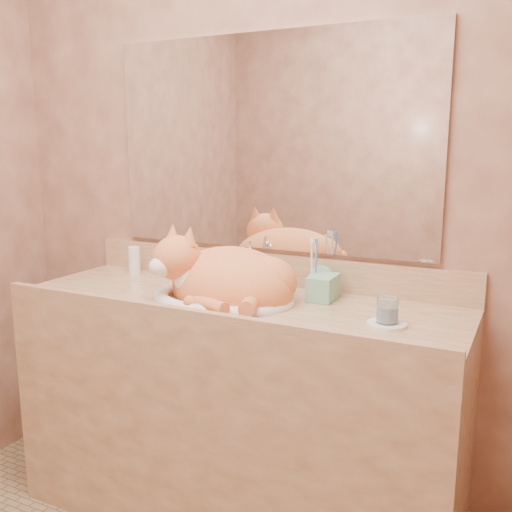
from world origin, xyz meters
The scene contains 12 objects.
wall_back centered at (0.00, 1.00, 1.25)m, with size 2.40×0.02×2.50m, color brown.
vanity_counter centered at (0.00, 0.72, 0.42)m, with size 1.60×0.55×0.85m, color #8D613F, non-canonical shape.
mirror centered at (0.00, 0.99, 1.39)m, with size 1.30×0.02×0.80m, color white.
sink_basin centered at (-0.03, 0.70, 0.93)m, with size 0.51×0.42×0.16m, color white, non-canonical shape.
faucet centered at (-0.03, 0.90, 0.93)m, with size 0.04×0.12×0.16m, color silver, non-canonical shape.
cat centered at (-0.03, 0.70, 0.94)m, with size 0.48×0.39×0.26m, color orange, non-canonical shape.
soap_dispenser centered at (0.28, 0.80, 0.95)m, with size 0.09×0.09×0.19m, color #72B790.
toothbrush_cup centered at (0.24, 0.88, 0.90)m, with size 0.10×0.10×0.09m, color #72B790.
toothbrushes centered at (0.24, 0.88, 0.98)m, with size 0.04×0.04×0.22m, color white, non-canonical shape.
saucer centered at (0.55, 0.67, 0.85)m, with size 0.12×0.12×0.01m, color white.
water_glass centered at (0.55, 0.67, 0.90)m, with size 0.06×0.06×0.08m, color silver.
lotion_bottle centered at (-0.57, 0.89, 0.91)m, with size 0.05×0.05×0.11m, color white.
Camera 1 is at (0.93, -0.98, 1.39)m, focal length 40.00 mm.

